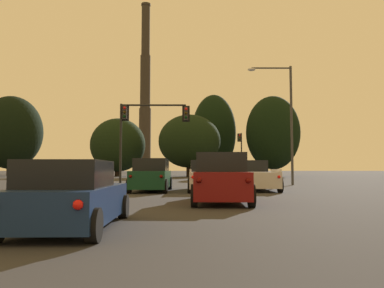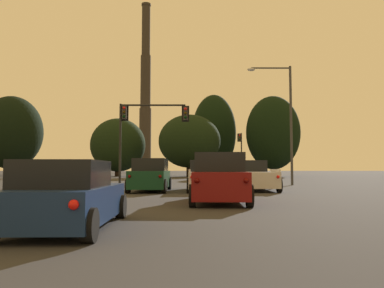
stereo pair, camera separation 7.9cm
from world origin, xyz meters
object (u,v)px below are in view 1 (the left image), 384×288
(traffic_light_far_right, at_px, (241,149))
(street_lamp, at_px, (285,112))
(pickup_truck_center_lane_front, at_px, (206,177))
(smokestack, at_px, (145,105))
(suv_center_lane_second, at_px, (220,179))
(hatchback_left_lane_third, at_px, (71,197))
(suv_left_lane_front, at_px, (152,176))
(traffic_light_overhead_left, at_px, (144,123))
(pickup_truck_right_lane_front, at_px, (255,177))

(traffic_light_far_right, relative_size, street_lamp, 0.70)
(pickup_truck_center_lane_front, distance_m, smokestack, 117.67)
(suv_center_lane_second, relative_size, hatchback_left_lane_third, 1.20)
(suv_left_lane_front, xyz_separation_m, traffic_light_far_right, (9.90, 34.35, 3.47))
(suv_center_lane_second, relative_size, traffic_light_overhead_left, 0.79)
(pickup_truck_center_lane_front, height_order, smokestack, smokestack)
(street_lamp, bearing_deg, suv_center_lane_second, -112.85)
(pickup_truck_right_lane_front, height_order, traffic_light_overhead_left, traffic_light_overhead_left)
(suv_left_lane_front, distance_m, smokestack, 117.90)
(traffic_light_far_right, relative_size, smokestack, 0.11)
(suv_left_lane_front, xyz_separation_m, pickup_truck_center_lane_front, (3.18, 0.69, -0.09))
(pickup_truck_right_lane_front, distance_m, pickup_truck_center_lane_front, 3.02)
(pickup_truck_right_lane_front, relative_size, street_lamp, 0.58)
(hatchback_left_lane_third, bearing_deg, traffic_light_far_right, 76.91)
(pickup_truck_center_lane_front, bearing_deg, traffic_light_far_right, 78.82)
(hatchback_left_lane_third, relative_size, street_lamp, 0.43)
(pickup_truck_center_lane_front, relative_size, street_lamp, 0.57)
(suv_center_lane_second, height_order, street_lamp, street_lamp)
(pickup_truck_right_lane_front, xyz_separation_m, pickup_truck_center_lane_front, (-2.98, -0.53, 0.00))
(suv_center_lane_second, height_order, pickup_truck_center_lane_front, suv_center_lane_second)
(hatchback_left_lane_third, xyz_separation_m, smokestack, (-13.66, 128.16, 23.99))
(hatchback_left_lane_third, height_order, pickup_truck_center_lane_front, pickup_truck_center_lane_front)
(suv_left_lane_front, bearing_deg, street_lamp, 41.10)
(pickup_truck_right_lane_front, relative_size, traffic_light_overhead_left, 0.88)
(hatchback_left_lane_third, distance_m, street_lamp, 24.66)
(traffic_light_far_right, height_order, traffic_light_overhead_left, traffic_light_far_right)
(traffic_light_far_right, distance_m, traffic_light_overhead_left, 29.63)
(pickup_truck_center_lane_front, bearing_deg, suv_left_lane_front, -167.63)
(suv_center_lane_second, bearing_deg, traffic_light_far_right, 83.63)
(hatchback_left_lane_third, relative_size, traffic_light_far_right, 0.62)
(suv_center_lane_second, distance_m, pickup_truck_center_lane_front, 7.87)
(traffic_light_far_right, height_order, smokestack, smokestack)
(suv_center_lane_second, relative_size, pickup_truck_center_lane_front, 0.90)
(traffic_light_overhead_left, bearing_deg, pickup_truck_center_lane_front, -54.18)
(suv_center_lane_second, xyz_separation_m, traffic_light_overhead_left, (-4.69, 14.11, 3.90))
(suv_center_lane_second, xyz_separation_m, pickup_truck_center_lane_front, (-0.18, 7.86, -0.09))
(street_lamp, bearing_deg, pickup_truck_center_lane_front, -131.36)
(traffic_light_overhead_left, xyz_separation_m, street_lamp, (11.21, 1.37, 1.06))
(traffic_light_far_right, distance_m, smokestack, 86.19)
(traffic_light_far_right, bearing_deg, suv_left_lane_front, -106.07)
(smokestack, bearing_deg, street_lamp, -77.34)
(hatchback_left_lane_third, distance_m, traffic_light_far_right, 49.10)
(suv_center_lane_second, xyz_separation_m, pickup_truck_right_lane_front, (2.79, 8.40, -0.09))
(suv_center_lane_second, height_order, pickup_truck_right_lane_front, suv_center_lane_second)
(suv_left_lane_front, bearing_deg, traffic_light_far_right, 74.98)
(suv_center_lane_second, relative_size, smokestack, 0.08)
(hatchback_left_lane_third, xyz_separation_m, pickup_truck_center_lane_front, (3.52, 14.22, 0.14))
(traffic_light_far_right, xyz_separation_m, street_lamp, (-0.02, -26.05, 1.49))
(traffic_light_far_right, xyz_separation_m, smokestack, (-23.91, 80.28, 20.29))
(traffic_light_overhead_left, distance_m, smokestack, 110.25)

